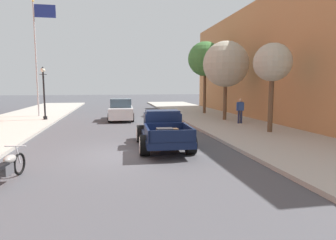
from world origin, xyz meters
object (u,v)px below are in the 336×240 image
at_px(flagpole, 38,46).
at_px(street_lamp_far, 44,89).
at_px(street_tree_nearest, 272,63).
at_px(street_tree_second, 226,64).
at_px(motorcycle_parked, 6,167).
at_px(hotrod_truck_navy, 163,129).
at_px(car_background_white, 121,110).
at_px(pedestrian_sidewalk_right, 240,109).
at_px(street_tree_third, 205,59).

bearing_deg(flagpole, street_lamp_far, -72.73).
height_order(street_tree_nearest, street_tree_second, street_tree_second).
bearing_deg(street_tree_nearest, motorcycle_parked, -152.37).
xyz_separation_m(hotrod_truck_navy, street_tree_nearest, (6.22, 1.90, 3.06)).
bearing_deg(street_tree_second, car_background_white, 162.39).
height_order(car_background_white, street_tree_nearest, street_tree_nearest).
height_order(hotrod_truck_navy, car_background_white, car_background_white).
xyz_separation_m(motorcycle_parked, street_tree_second, (10.90, 11.62, 3.71)).
bearing_deg(motorcycle_parked, car_background_white, 76.08).
bearing_deg(street_lamp_far, hotrod_truck_navy, -55.18).
bearing_deg(car_background_white, pedestrian_sidewalk_right, -30.61).
bearing_deg(flagpole, street_tree_nearest, -37.84).
bearing_deg(car_background_white, flagpole, 155.82).
bearing_deg(flagpole, street_tree_second, -20.71).
distance_m(pedestrian_sidewalk_right, flagpole, 16.53).
bearing_deg(hotrod_truck_navy, street_lamp_far, 124.82).
height_order(car_background_white, street_lamp_far, street_lamp_far).
bearing_deg(street_tree_nearest, street_tree_second, 93.12).
relative_size(hotrod_truck_navy, street_tree_third, 0.79).
bearing_deg(street_tree_second, hotrod_truck_navy, -127.65).
xyz_separation_m(hotrod_truck_navy, flagpole, (-7.91, 12.87, 5.02)).
relative_size(hotrod_truck_navy, motorcycle_parked, 2.37).
relative_size(hotrod_truck_navy, street_lamp_far, 1.30).
bearing_deg(car_background_white, motorcycle_parked, -103.92).
xyz_separation_m(motorcycle_parked, street_tree_third, (10.98, 16.74, 4.51)).
bearing_deg(street_tree_nearest, flagpole, 142.16).
height_order(pedestrian_sidewalk_right, street_lamp_far, street_lamp_far).
xyz_separation_m(motorcycle_parked, flagpole, (-2.91, 16.84, 5.33)).
bearing_deg(flagpole, car_background_white, -24.18).
xyz_separation_m(car_background_white, street_tree_third, (7.52, 2.76, 4.19)).
relative_size(hotrod_truck_navy, pedestrian_sidewalk_right, 3.03).
bearing_deg(street_lamp_far, motorcycle_parked, -81.69).
relative_size(car_background_white, street_tree_third, 0.69).
distance_m(motorcycle_parked, flagpole, 17.91).
bearing_deg(hotrod_truck_navy, motorcycle_parked, -141.55).
height_order(motorcycle_parked, street_tree_third, street_tree_third).
height_order(motorcycle_parked, flagpole, flagpole).
bearing_deg(street_tree_third, car_background_white, -159.85).
distance_m(motorcycle_parked, street_tree_nearest, 13.10).
distance_m(street_tree_nearest, street_tree_second, 5.77).
distance_m(flagpole, street_tree_second, 14.85).
height_order(motorcycle_parked, car_background_white, car_background_white).
xyz_separation_m(pedestrian_sidewalk_right, flagpole, (-14.02, 7.39, 4.68)).
xyz_separation_m(hotrod_truck_navy, street_lamp_far, (-7.06, 10.15, 1.63)).
xyz_separation_m(pedestrian_sidewalk_right, street_tree_third, (-0.13, 7.28, 3.87)).
distance_m(hotrod_truck_navy, motorcycle_parked, 6.39).
bearing_deg(street_tree_nearest, pedestrian_sidewalk_right, 91.63).
bearing_deg(motorcycle_parked, flagpole, 99.79).
relative_size(hotrod_truck_navy, car_background_white, 1.15).
xyz_separation_m(street_lamp_far, street_tree_nearest, (13.28, -8.25, 1.43)).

